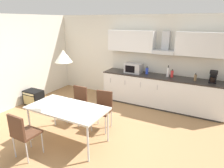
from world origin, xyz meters
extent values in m
cube|color=#9E754C|center=(0.00, 0.00, -0.01)|extent=(8.07, 7.32, 0.02)
cube|color=silver|center=(0.00, 2.49, 1.27)|extent=(6.45, 0.10, 2.55)
cube|color=silver|center=(-2.74, 0.00, 1.27)|extent=(0.10, 5.86, 2.55)
cube|color=#333333|center=(0.94, 2.13, 0.03)|extent=(3.21, 0.57, 0.05)
cube|color=silver|center=(0.94, 2.13, 0.46)|extent=(3.34, 0.62, 0.82)
cube|color=#282321|center=(0.94, 2.13, 0.89)|extent=(3.36, 0.64, 0.03)
cube|color=silver|center=(-0.49, 1.81, 0.67)|extent=(0.01, 0.01, 0.14)
cube|color=silver|center=(-0.01, 1.81, 0.67)|extent=(0.01, 0.01, 0.14)
cube|color=silver|center=(0.46, 1.81, 0.67)|extent=(0.01, 0.01, 0.14)
cube|color=silver|center=(0.94, 1.81, 0.67)|extent=(0.01, 0.01, 0.14)
cube|color=silver|center=(0.94, 2.43, 1.18)|extent=(3.34, 0.02, 0.54)
cube|color=silver|center=(-0.04, 2.27, 1.81)|extent=(1.38, 0.34, 0.60)
cube|color=silver|center=(1.92, 2.27, 1.81)|extent=(1.38, 0.34, 0.60)
cube|color=#B7BABF|center=(0.94, 2.25, 1.56)|extent=(0.58, 0.40, 0.10)
cube|color=#B7BABF|center=(0.94, 2.36, 1.84)|extent=(0.20, 0.16, 0.55)
cube|color=#ADADB2|center=(0.11, 2.13, 1.04)|extent=(0.48, 0.34, 0.28)
cube|color=black|center=(0.07, 1.96, 1.04)|extent=(0.29, 0.01, 0.20)
cube|color=black|center=(2.22, 2.13, 0.91)|extent=(0.18, 0.18, 0.02)
cylinder|color=black|center=(2.22, 2.12, 0.98)|extent=(0.12, 0.12, 0.12)
cube|color=black|center=(2.22, 2.19, 1.05)|extent=(0.16, 0.08, 0.30)
cube|color=black|center=(2.22, 2.12, 1.17)|extent=(0.18, 0.16, 0.06)
cylinder|color=red|center=(1.22, 2.17, 0.99)|extent=(0.08, 0.08, 0.18)
cylinder|color=black|center=(1.22, 2.17, 1.11)|extent=(0.03, 0.03, 0.04)
cylinder|color=blue|center=(0.51, 2.18, 0.99)|extent=(0.08, 0.08, 0.18)
cylinder|color=black|center=(0.51, 2.18, 1.10)|extent=(0.03, 0.03, 0.04)
cylinder|color=white|center=(1.11, 2.17, 1.03)|extent=(0.07, 0.07, 0.26)
cylinder|color=black|center=(1.11, 2.17, 1.19)|extent=(0.03, 0.03, 0.06)
cylinder|color=brown|center=(1.82, 2.11, 0.98)|extent=(0.07, 0.07, 0.16)
cylinder|color=black|center=(1.82, 2.11, 1.08)|extent=(0.03, 0.03, 0.03)
cube|color=silver|center=(-0.22, -0.46, 0.73)|extent=(1.56, 0.82, 0.04)
cylinder|color=silver|center=(-0.94, -0.81, 0.36)|extent=(0.04, 0.04, 0.71)
cylinder|color=silver|center=(0.50, -0.81, 0.36)|extent=(0.04, 0.04, 0.71)
cylinder|color=silver|center=(-0.94, -0.11, 0.36)|extent=(0.04, 0.04, 0.71)
cylinder|color=silver|center=(0.50, -0.11, 0.36)|extent=(0.04, 0.04, 0.71)
cube|color=#4C2D1E|center=(0.13, 0.25, 0.45)|extent=(0.44, 0.44, 0.04)
cube|color=#4C2D1E|center=(0.11, 0.43, 0.67)|extent=(0.38, 0.08, 0.40)
cylinder|color=silver|center=(0.32, 0.10, 0.21)|extent=(0.02, 0.02, 0.43)
cylinder|color=silver|center=(-0.02, 0.06, 0.21)|extent=(0.02, 0.02, 0.43)
cylinder|color=silver|center=(0.28, 0.44, 0.21)|extent=(0.02, 0.02, 0.43)
cylinder|color=silver|center=(-0.06, 0.40, 0.21)|extent=(0.02, 0.02, 0.43)
cube|color=#4C2D1E|center=(-0.57, -1.17, 0.45)|extent=(0.41, 0.41, 0.04)
cube|color=#4C2D1E|center=(-0.57, -1.35, 0.67)|extent=(0.38, 0.05, 0.40)
cylinder|color=silver|center=(-0.74, -1.00, 0.21)|extent=(0.02, 0.02, 0.43)
cylinder|color=silver|center=(-0.40, -1.00, 0.21)|extent=(0.02, 0.02, 0.43)
cylinder|color=silver|center=(-0.74, -1.34, 0.21)|extent=(0.02, 0.02, 0.43)
cylinder|color=silver|center=(-0.40, -1.34, 0.21)|extent=(0.02, 0.02, 0.43)
cube|color=#4C2D1E|center=(-0.57, 0.25, 0.45)|extent=(0.41, 0.41, 0.04)
cube|color=#4C2D1E|center=(-0.57, 0.43, 0.67)|extent=(0.38, 0.04, 0.40)
cylinder|color=silver|center=(-0.40, 0.08, 0.21)|extent=(0.02, 0.02, 0.43)
cylinder|color=silver|center=(-0.74, 0.08, 0.21)|extent=(0.02, 0.02, 0.43)
cylinder|color=silver|center=(-0.40, 0.42, 0.21)|extent=(0.02, 0.02, 0.43)
cylinder|color=silver|center=(-0.74, 0.42, 0.21)|extent=(0.02, 0.02, 0.43)
cube|color=black|center=(-2.34, 0.51, 0.22)|extent=(0.52, 0.36, 0.44)
cube|color=tan|center=(-2.34, 0.32, 0.19)|extent=(0.44, 0.01, 0.29)
cube|color=beige|center=(-2.34, 0.32, 0.39)|extent=(0.44, 0.01, 0.05)
cone|color=silver|center=(-0.22, -0.46, 1.76)|extent=(0.32, 0.32, 0.22)
camera|label=1|loc=(2.25, -3.21, 2.38)|focal=32.00mm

